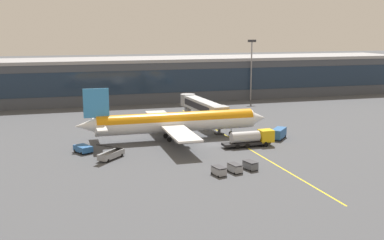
{
  "coord_description": "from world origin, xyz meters",
  "views": [
    {
      "loc": [
        -30.0,
        -90.02,
        23.7
      ],
      "look_at": [
        -2.87,
        4.41,
        4.5
      ],
      "focal_mm": 43.9,
      "sensor_mm": 36.0,
      "label": 1
    }
  ],
  "objects_px": {
    "fuel_tanker": "(251,138)",
    "belt_loader": "(111,154)",
    "crew_van": "(279,133)",
    "baggage_cart_0": "(219,171)",
    "main_airliner": "(175,122)",
    "pushback_tug": "(83,148)",
    "baggage_cart_1": "(235,168)",
    "baggage_cart_2": "(250,165)"
  },
  "relations": [
    {
      "from": "pushback_tug",
      "to": "baggage_cart_0",
      "type": "bearing_deg",
      "value": -45.26
    },
    {
      "from": "baggage_cart_0",
      "to": "baggage_cart_1",
      "type": "xyz_separation_m",
      "value": [
        3.11,
        0.76,
        0.0
      ]
    },
    {
      "from": "pushback_tug",
      "to": "baggage_cart_1",
      "type": "xyz_separation_m",
      "value": [
        23.76,
        -20.08,
        -0.07
      ]
    },
    {
      "from": "main_airliner",
      "to": "pushback_tug",
      "type": "height_order",
      "value": "main_airliner"
    },
    {
      "from": "belt_loader",
      "to": "baggage_cart_2",
      "type": "distance_m",
      "value": 25.79
    },
    {
      "from": "fuel_tanker",
      "to": "crew_van",
      "type": "bearing_deg",
      "value": 28.04
    },
    {
      "from": "baggage_cart_1",
      "to": "baggage_cart_2",
      "type": "xyz_separation_m",
      "value": [
        3.11,
        0.76,
        0.0
      ]
    },
    {
      "from": "main_airliner",
      "to": "baggage_cart_1",
      "type": "relative_size",
      "value": 14.41
    },
    {
      "from": "baggage_cart_1",
      "to": "pushback_tug",
      "type": "bearing_deg",
      "value": 139.8
    },
    {
      "from": "baggage_cart_1",
      "to": "baggage_cart_2",
      "type": "distance_m",
      "value": 3.2
    },
    {
      "from": "fuel_tanker",
      "to": "baggage_cart_0",
      "type": "xyz_separation_m",
      "value": [
        -12.76,
        -16.4,
        -0.96
      ]
    },
    {
      "from": "crew_van",
      "to": "belt_loader",
      "type": "bearing_deg",
      "value": -170.75
    },
    {
      "from": "baggage_cart_0",
      "to": "baggage_cart_1",
      "type": "bearing_deg",
      "value": 13.73
    },
    {
      "from": "fuel_tanker",
      "to": "baggage_cart_2",
      "type": "distance_m",
      "value": 16.28
    },
    {
      "from": "main_airliner",
      "to": "baggage_cart_2",
      "type": "relative_size",
      "value": 14.41
    },
    {
      "from": "pushback_tug",
      "to": "baggage_cart_1",
      "type": "height_order",
      "value": "baggage_cart_1"
    },
    {
      "from": "baggage_cart_2",
      "to": "baggage_cart_1",
      "type": "bearing_deg",
      "value": -166.27
    },
    {
      "from": "fuel_tanker",
      "to": "belt_loader",
      "type": "distance_m",
      "value": 28.71
    },
    {
      "from": "main_airliner",
      "to": "belt_loader",
      "type": "bearing_deg",
      "value": -142.11
    },
    {
      "from": "main_airliner",
      "to": "pushback_tug",
      "type": "bearing_deg",
      "value": -163.79
    },
    {
      "from": "main_airliner",
      "to": "baggage_cart_2",
      "type": "bearing_deg",
      "value": -74.72
    },
    {
      "from": "main_airliner",
      "to": "baggage_cart_0",
      "type": "distance_m",
      "value": 26.84
    },
    {
      "from": "belt_loader",
      "to": "baggage_cart_0",
      "type": "xyz_separation_m",
      "value": [
        15.89,
        -14.8,
        -0.21
      ]
    },
    {
      "from": "main_airliner",
      "to": "baggage_cart_0",
      "type": "xyz_separation_m",
      "value": [
        0.65,
        -26.66,
        -3.08
      ]
    },
    {
      "from": "crew_van",
      "to": "baggage_cart_2",
      "type": "height_order",
      "value": "crew_van"
    },
    {
      "from": "baggage_cart_1",
      "to": "fuel_tanker",
      "type": "bearing_deg",
      "value": 58.31
    },
    {
      "from": "baggage_cart_1",
      "to": "baggage_cart_2",
      "type": "bearing_deg",
      "value": 13.73
    },
    {
      "from": "fuel_tanker",
      "to": "baggage_cart_0",
      "type": "bearing_deg",
      "value": -127.89
    },
    {
      "from": "baggage_cart_2",
      "to": "main_airliner",
      "type": "bearing_deg",
      "value": 105.28
    },
    {
      "from": "belt_loader",
      "to": "crew_van",
      "type": "height_order",
      "value": "belt_loader"
    },
    {
      "from": "baggage_cart_0",
      "to": "baggage_cart_2",
      "type": "bearing_deg",
      "value": 13.73
    },
    {
      "from": "belt_loader",
      "to": "baggage_cart_0",
      "type": "relative_size",
      "value": 2.03
    },
    {
      "from": "fuel_tanker",
      "to": "belt_loader",
      "type": "height_order",
      "value": "belt_loader"
    },
    {
      "from": "belt_loader",
      "to": "crew_van",
      "type": "relative_size",
      "value": 1.17
    },
    {
      "from": "main_airliner",
      "to": "belt_loader",
      "type": "height_order",
      "value": "main_airliner"
    },
    {
      "from": "belt_loader",
      "to": "pushback_tug",
      "type": "height_order",
      "value": "belt_loader"
    },
    {
      "from": "pushback_tug",
      "to": "baggage_cart_1",
      "type": "relative_size",
      "value": 1.51
    },
    {
      "from": "fuel_tanker",
      "to": "pushback_tug",
      "type": "height_order",
      "value": "fuel_tanker"
    },
    {
      "from": "pushback_tug",
      "to": "baggage_cart_0",
      "type": "xyz_separation_m",
      "value": [
        20.65,
        -20.84,
        -0.07
      ]
    },
    {
      "from": "baggage_cart_1",
      "to": "main_airliner",
      "type": "bearing_deg",
      "value": 98.26
    },
    {
      "from": "main_airliner",
      "to": "belt_loader",
      "type": "distance_m",
      "value": 19.52
    },
    {
      "from": "crew_van",
      "to": "baggage_cart_1",
      "type": "xyz_separation_m",
      "value": [
        -17.95,
        -20.06,
        -0.53
      ]
    }
  ]
}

